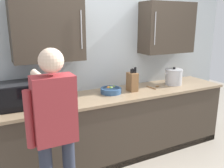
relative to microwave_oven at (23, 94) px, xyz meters
name	(u,v)px	position (x,y,z in m)	size (l,w,h in m)	color
back_wall_tiled	(109,46)	(1.22, 0.29, 0.46)	(4.11, 0.44, 2.87)	#B2BCC1
counter_unit	(120,124)	(1.22, -0.04, -0.59)	(3.16, 0.67, 0.91)	#3D3328
microwave_oven	(23,94)	(0.00, 0.00, 0.00)	(0.56, 0.39, 0.27)	black
thermos_flask	(68,89)	(0.52, 0.01, 0.00)	(0.09, 0.09, 0.27)	#B7BABF
fruit_bowl	(111,90)	(1.11, 0.00, -0.10)	(0.28, 0.28, 0.09)	#335684
stock_pot	(174,77)	(2.16, -0.02, -0.02)	(0.35, 0.25, 0.26)	#B7BABF
knife_block	(132,82)	(1.41, -0.04, -0.01)	(0.11, 0.15, 0.33)	brown
wooden_spoon	(155,87)	(1.80, -0.03, -0.13)	(0.18, 0.19, 0.02)	brown
person_figure	(55,127)	(0.14, -0.86, -0.07)	(0.44, 0.63, 1.64)	#282D3D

